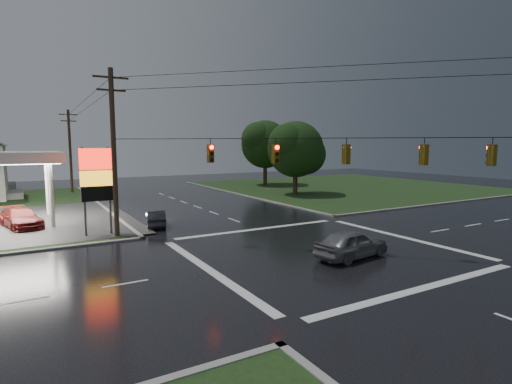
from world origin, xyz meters
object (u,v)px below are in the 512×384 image
tree_ne_far (266,144)px  car_pump (21,218)px  pylon_sign (96,177)px  utility_pole_nw (114,151)px  tree_ne_near (297,149)px  car_north (156,218)px  car_crossing (352,244)px  utility_pole_n (70,150)px

tree_ne_far → car_pump: bearing=-151.0°
pylon_sign → utility_pole_nw: size_ratio=0.55×
tree_ne_near → car_north: bearing=-153.3°
pylon_sign → car_pump: bearing=128.9°
utility_pole_nw → tree_ne_near: 26.74m
utility_pole_nw → car_crossing: 16.05m
tree_ne_near → car_pump: size_ratio=1.78×
utility_pole_n → tree_ne_near: 28.55m
tree_ne_far → car_crossing: size_ratio=2.14×
tree_ne_near → utility_pole_n: bearing=145.9°
tree_ne_near → car_pump: bearing=-168.7°
car_north → car_crossing: bearing=130.2°
car_north → car_crossing: 15.30m
pylon_sign → tree_ne_near: size_ratio=0.67×
tree_ne_near → car_crossing: tree_ne_near is taller
tree_ne_near → car_north: (-20.37, -10.26, -4.95)m
tree_ne_far → car_pump: tree_ne_far is taller
car_north → car_pump: 9.87m
utility_pole_nw → pylon_sign: bearing=135.0°
tree_ne_far → car_crossing: tree_ne_far is taller
utility_pole_n → car_pump: 23.04m
car_crossing → utility_pole_nw: bearing=34.5°
utility_pole_nw → car_crossing: utility_pole_nw is taller
tree_ne_far → car_north: tree_ne_far is taller
utility_pole_nw → tree_ne_far: (26.65, 24.49, 0.46)m
utility_pole_nw → car_pump: size_ratio=2.18×
tree_ne_near → tree_ne_far: bearing=75.9°
utility_pole_n → tree_ne_near: bearing=-34.1°
utility_pole_nw → utility_pole_n: bearing=90.0°
pylon_sign → utility_pole_nw: utility_pole_nw is taller
utility_pole_n → tree_ne_far: bearing=-8.5°
car_crossing → pylon_sign: bearing=34.8°
utility_pole_n → tree_ne_near: utility_pole_n is taller
tree_ne_far → car_north: 32.76m
tree_ne_near → pylon_sign: bearing=-155.0°
utility_pole_n → tree_ne_far: 26.96m
tree_ne_far → car_crossing: (-16.58, -35.97, -5.40)m
car_north → tree_ne_far: bearing=-122.6°
pylon_sign → car_crossing: (11.07, -12.47, -3.23)m
utility_pole_nw → tree_ne_near: utility_pole_nw is taller
car_north → car_crossing: car_crossing is taller
tree_ne_near → car_crossing: 27.95m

